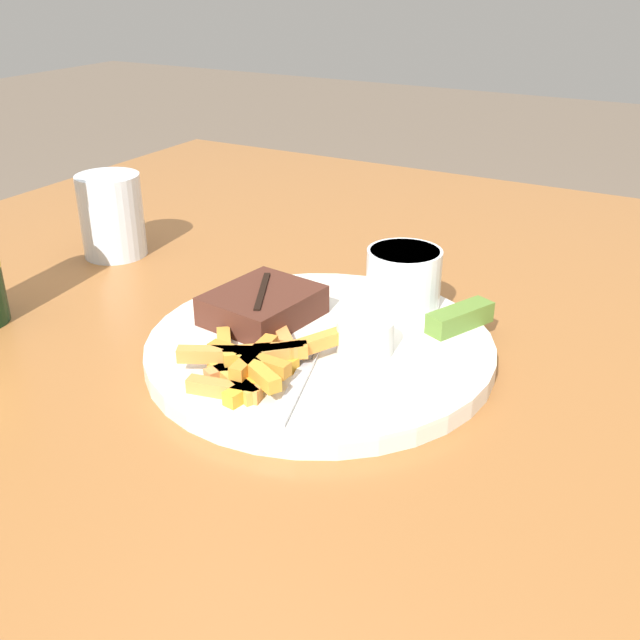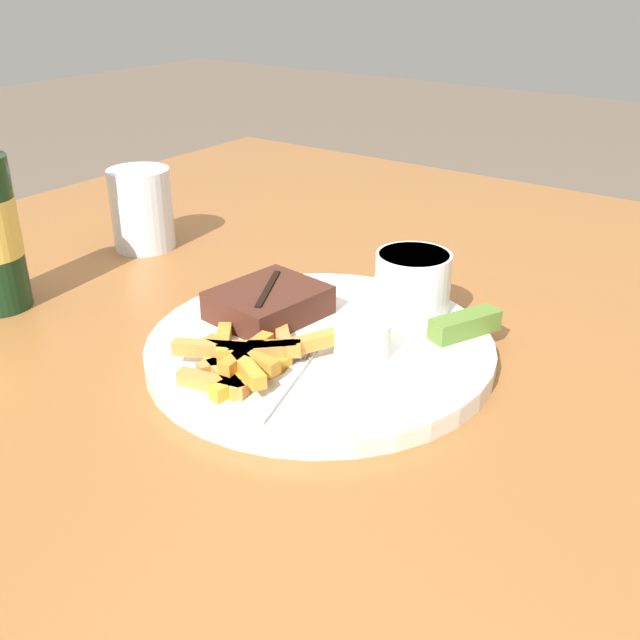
% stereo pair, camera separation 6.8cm
% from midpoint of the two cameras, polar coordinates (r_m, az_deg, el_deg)
% --- Properties ---
extents(dining_table, '(1.35, 1.33, 0.72)m').
position_cam_midpoint_polar(dining_table, '(0.73, 2.68, -7.30)').
color(dining_table, '#935B2D').
rests_on(dining_table, ground_plane).
extents(dinner_plate, '(0.32, 0.32, 0.02)m').
position_cam_midpoint_polar(dinner_plate, '(0.69, 2.81, -2.24)').
color(dinner_plate, silver).
rests_on(dinner_plate, dining_table).
extents(steak_portion, '(0.11, 0.10, 0.03)m').
position_cam_midpoint_polar(steak_portion, '(0.72, -1.28, 1.26)').
color(steak_portion, '#472319').
rests_on(steak_portion, dinner_plate).
extents(fries_pile, '(0.14, 0.12, 0.02)m').
position_cam_midpoint_polar(fries_pile, '(0.63, -2.55, -2.91)').
color(fries_pile, gold).
rests_on(fries_pile, dinner_plate).
extents(coleslaw_cup, '(0.07, 0.07, 0.06)m').
position_cam_midpoint_polar(coleslaw_cup, '(0.74, 9.69, 3.06)').
color(coleslaw_cup, white).
rests_on(coleslaw_cup, dinner_plate).
extents(dipping_sauce_cup, '(0.05, 0.05, 0.03)m').
position_cam_midpoint_polar(dipping_sauce_cup, '(0.65, 6.05, -1.41)').
color(dipping_sauce_cup, silver).
rests_on(dipping_sauce_cup, dinner_plate).
extents(pickle_spear, '(0.07, 0.05, 0.02)m').
position_cam_midpoint_polar(pickle_spear, '(0.71, 13.68, -0.42)').
color(pickle_spear, '#567A2D').
rests_on(pickle_spear, dinner_plate).
extents(fork_utensil, '(0.13, 0.05, 0.00)m').
position_cam_midpoint_polar(fork_utensil, '(0.61, 0.56, -4.89)').
color(fork_utensil, '#B7B7BC').
rests_on(fork_utensil, dinner_plate).
extents(drinking_glass, '(0.08, 0.08, 0.10)m').
position_cam_midpoint_polar(drinking_glass, '(0.96, -11.47, 8.26)').
color(drinking_glass, silver).
rests_on(drinking_glass, dining_table).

